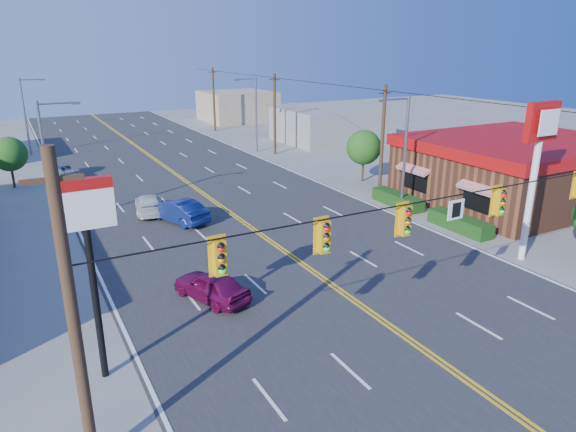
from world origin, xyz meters
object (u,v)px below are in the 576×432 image
kfc (514,169)px  car_silver (62,171)px  pizza_hut_sign (88,239)px  car_magenta (211,287)px  car_blue (178,212)px  signal_span (427,230)px  kfc_pylon (538,150)px  car_white (149,205)px

kfc → car_silver: (-29.06, 23.75, -1.77)m
pizza_hut_sign → car_magenta: pizza_hut_sign is taller
kfc → car_blue: kfc is taller
signal_span → kfc_pylon: signal_span is taller
kfc_pylon → pizza_hut_sign: (-22.00, 0.00, -0.86)m
pizza_hut_sign → car_silver: bearing=86.7°
car_magenta → car_silver: size_ratio=0.92×
car_blue → car_white: size_ratio=1.04×
car_silver → signal_span: bearing=91.8°
kfc → kfc_pylon: (-8.90, -8.00, 3.66)m
car_silver → pizza_hut_sign: bearing=74.2°
kfc_pylon → car_white: kfc_pylon is taller
car_silver → car_white: bearing=94.3°
pizza_hut_sign → car_white: bearing=71.2°
signal_span → kfc_pylon: 11.87m
car_blue → car_white: (-1.23, 2.86, -0.12)m
car_silver → car_blue: bearing=95.5°
signal_span → kfc_pylon: (11.12, 4.00, 1.16)m
kfc_pylon → car_white: bearing=131.9°
kfc_pylon → pizza_hut_sign: size_ratio=1.24×
signal_span → car_white: size_ratio=5.50×
kfc → car_magenta: (-25.57, -4.47, -1.70)m
kfc → car_blue: 24.65m
signal_span → pizza_hut_sign: signal_span is taller
pizza_hut_sign → car_magenta: size_ratio=1.71×
pizza_hut_sign → car_blue: size_ratio=1.48×
kfc → car_silver: size_ratio=3.74×
car_white → car_silver: bearing=-62.3°
pizza_hut_sign → car_silver: (1.84, 31.75, -4.58)m
car_magenta → car_white: bearing=-113.5°
kfc → car_silver: kfc is taller
car_blue → kfc_pylon: bearing=113.5°
signal_span → kfc: (20.02, 12.00, -2.51)m
kfc_pylon → car_magenta: kfc_pylon is taller
signal_span → car_magenta: size_ratio=6.08×
car_blue → car_silver: bearing=-93.2°
kfc → pizza_hut_sign: (-30.90, -8.00, 2.80)m
car_blue → car_silver: (-5.45, 16.84, -0.15)m
pizza_hut_sign → kfc_pylon: bearing=0.0°
signal_span → pizza_hut_sign: bearing=159.8°
kfc → car_magenta: size_ratio=4.07×
car_magenta → pizza_hut_sign: bearing=12.9°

